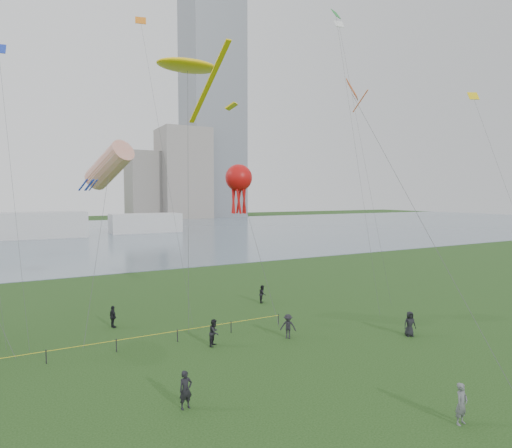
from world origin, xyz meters
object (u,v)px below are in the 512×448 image
kite_flyer (462,404)px  fence (4,361)px  kite_octopus (239,179)px  kite_stingray (188,67)px

kite_flyer → fence: bearing=130.4°
kite_flyer → kite_octopus: bearing=85.6°
fence → kite_stingray: kite_stingray is taller
kite_octopus → fence: bearing=-164.5°
kite_octopus → kite_flyer: bearing=-83.9°
kite_octopus → kite_stingray: bearing=170.4°
kite_stingray → kite_octopus: kite_stingray is taller
fence → kite_octopus: (16.59, 3.76, 10.70)m
fence → kite_stingray: 23.52m
kite_stingray → kite_flyer: bearing=-78.4°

